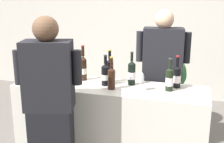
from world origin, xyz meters
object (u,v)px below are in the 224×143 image
wine_bottle_2 (169,79)px  wine_bottle_8 (83,68)px  wine_bottle_1 (132,73)px  wine_bottle_6 (110,71)px  person_server (161,86)px  potted_shrub (168,79)px  ice_bucket (43,67)px  wine_bottle_5 (177,76)px  wine_bottle_7 (51,70)px  wine_bottle_4 (111,77)px  wine_bottle_3 (106,74)px  wine_glass (141,78)px  person_guest (51,116)px  wine_bottle_0 (43,74)px

wine_bottle_2 → wine_bottle_8: (-0.90, 0.10, 0.02)m
wine_bottle_1 → wine_bottle_6: wine_bottle_6 is taller
wine_bottle_6 → person_server: (0.48, 0.44, -0.26)m
person_server → potted_shrub: person_server is taller
wine_bottle_2 → ice_bucket: 1.38m
wine_bottle_5 → wine_bottle_7: 1.27m
wine_bottle_4 → wine_bottle_5: size_ratio=1.01×
wine_bottle_3 → wine_glass: (0.37, -0.07, 0.01)m
wine_glass → potted_shrub: (0.14, 1.29, -0.37)m
wine_glass → wine_bottle_1: bearing=127.0°
wine_bottle_2 → potted_shrub: bearing=95.8°
wine_bottle_2 → wine_glass: (-0.26, -0.08, 0.01)m
wine_bottle_7 → person_guest: size_ratio=0.18×
wine_bottle_1 → potted_shrub: wine_bottle_1 is taller
wine_bottle_0 → wine_bottle_6: bearing=23.9°
ice_bucket → person_guest: person_guest is taller
wine_bottle_3 → wine_bottle_8: bearing=159.6°
wine_bottle_1 → wine_bottle_5: bearing=5.5°
wine_bottle_4 → wine_bottle_3: bearing=132.0°
wine_bottle_6 → person_guest: size_ratio=0.21×
wine_bottle_6 → ice_bucket: size_ratio=1.53×
wine_bottle_1 → wine_bottle_5: wine_bottle_1 is taller
wine_bottle_7 → person_server: (1.06, 0.59, -0.25)m
wine_bottle_6 → ice_bucket: bearing=-179.8°
person_guest → wine_bottle_5: bearing=34.7°
wine_bottle_7 → wine_bottle_8: 0.33m
wine_bottle_2 → wine_bottle_3: size_ratio=1.01×
wine_bottle_1 → wine_glass: bearing=-53.0°
wine_bottle_1 → ice_bucket: wine_bottle_1 is taller
wine_bottle_0 → wine_glass: wine_bottle_0 is taller
wine_bottle_0 → wine_bottle_8: wine_bottle_8 is taller
wine_bottle_0 → wine_bottle_6: (0.61, 0.27, 0.01)m
wine_bottle_0 → person_server: (1.09, 0.71, -0.24)m
ice_bucket → person_server: 1.34m
wine_glass → wine_bottle_2: bearing=17.4°
wine_bottle_1 → wine_bottle_8: (-0.52, 0.01, 0.01)m
ice_bucket → person_server: person_server is taller
wine_bottle_4 → wine_bottle_7: wine_bottle_4 is taller
wine_bottle_4 → wine_bottle_8: bearing=150.9°
wine_bottle_6 → wine_bottle_0: bearing=-156.1°
wine_bottle_0 → wine_bottle_2: 1.23m
ice_bucket → potted_shrub: (1.25, 1.12, -0.36)m
wine_bottle_6 → wine_bottle_8: size_ratio=0.92×
wine_bottle_0 → wine_bottle_8: 0.42m
wine_bottle_3 → wine_bottle_6: size_ratio=0.90×
person_guest → wine_bottle_0: bearing=125.5°
wine_bottle_4 → person_guest: bearing=-131.9°
wine_bottle_7 → wine_bottle_5: bearing=7.8°
wine_bottle_1 → wine_bottle_3: 0.26m
wine_bottle_2 → wine_bottle_5: wine_bottle_5 is taller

